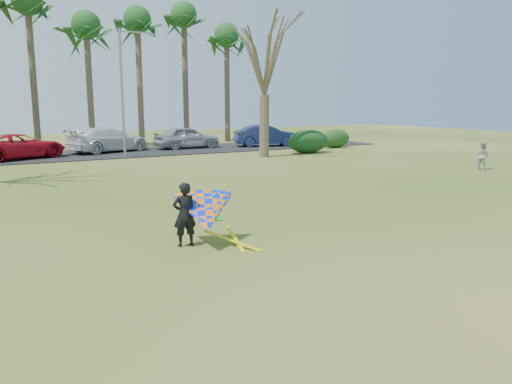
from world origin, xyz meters
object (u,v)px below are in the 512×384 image
car_5 (266,135)px  streetlight (124,87)px  car_3 (108,140)px  kite_flyer (203,213)px  car_4 (187,137)px  pedestrian_a (482,156)px  car_2 (19,146)px  bare_tree_right (264,53)px

car_5 → streetlight: bearing=118.1°
car_3 → kite_flyer: size_ratio=2.47×
car_4 → kite_flyer: bearing=157.6°
streetlight → pedestrian_a: 21.33m
car_2 → streetlight: bearing=-134.1°
car_5 → pedestrian_a: size_ratio=3.44×
streetlight → kite_flyer: streetlight is taller
streetlight → car_2: (-6.07, 2.36, -3.63)m
car_2 → car_4: size_ratio=1.13×
car_5 → car_3: bearing=99.6°
car_5 → kite_flyer: (-15.84, -22.79, -0.05)m
bare_tree_right → streetlight: (-7.84, 4.00, -2.10)m
car_4 → pedestrian_a: (9.03, -18.69, -0.16)m
bare_tree_right → car_3: bearing=135.5°
pedestrian_a → car_2: bearing=44.0°
streetlight → car_3: size_ratio=1.35×
bare_tree_right → pedestrian_a: (6.80, -11.05, -5.83)m
car_4 → car_5: size_ratio=0.97×
pedestrian_a → kite_flyer: size_ratio=0.62×
car_5 → kite_flyer: size_ratio=2.12×
pedestrian_a → streetlight: bearing=38.2°
car_2 → car_3: car_3 is taller
streetlight → car_2: size_ratio=1.44×
pedestrian_a → car_5: bearing=3.4°
bare_tree_right → kite_flyer: bare_tree_right is taller
bare_tree_right → kite_flyer: bearing=-125.6°
car_3 → car_2: bearing=84.2°
car_3 → car_4: (5.81, -0.25, -0.02)m
car_2 → kite_flyer: size_ratio=2.32×
car_2 → car_3: (5.88, 1.53, 0.09)m
car_3 → kite_flyer: bearing=150.8°
streetlight → pedestrian_a: bearing=-45.8°
bare_tree_right → streetlight: bearing=153.0°
bare_tree_right → pedestrian_a: bearing=-58.4°
car_2 → car_3: bearing=-98.4°
streetlight → car_2: bearing=158.8°
car_4 → kite_flyer: kite_flyer is taller
kite_flyer → bare_tree_right: bearing=54.4°
bare_tree_right → car_5: (3.97, 6.18, -5.67)m
bare_tree_right → car_2: bearing=155.4°
car_4 → kite_flyer: (-9.65, -24.24, -0.05)m
car_2 → car_5: bearing=-113.5°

